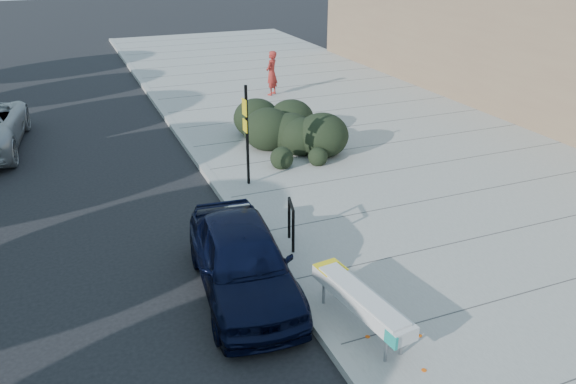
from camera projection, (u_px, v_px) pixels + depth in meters
name	position (u px, v px, depth m)	size (l,w,h in m)	color
ground	(287.00, 288.00, 10.66)	(120.00, 120.00, 0.00)	black
sidewalk_near	(397.00, 157.00, 16.77)	(11.20, 50.00, 0.15)	gray
curb_near	(216.00, 185.00, 14.84)	(0.22, 50.00, 0.17)	#9E9E99
bench	(361.00, 300.00, 9.13)	(0.75, 2.33, 0.69)	gray
bike_rack	(291.00, 220.00, 11.62)	(0.22, 0.65, 0.98)	black
sign_post	(246.00, 130.00, 14.18)	(0.10, 0.30, 2.63)	black
hedge	(288.00, 124.00, 17.20)	(1.88, 3.75, 1.41)	black
sedan_navy	(243.00, 260.00, 10.26)	(1.63, 4.06, 1.38)	black
pedestrian	(272.00, 73.00, 22.77)	(0.65, 0.43, 1.78)	maroon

